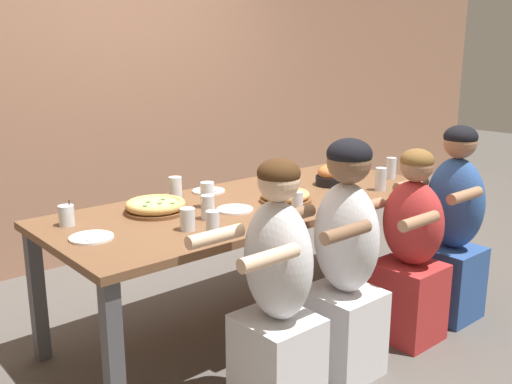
{
  "coord_description": "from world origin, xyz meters",
  "views": [
    {
      "loc": [
        -2.06,
        -2.4,
        1.6
      ],
      "look_at": [
        0.0,
        0.0,
        0.81
      ],
      "focal_mm": 40.0,
      "sensor_mm": 36.0,
      "label": 1
    }
  ],
  "objects_px": {
    "pizza_board_second": "(286,196)",
    "drinking_glass_d": "(340,167)",
    "empty_plate_a": "(209,191)",
    "drinking_glass_j": "(391,170)",
    "empty_plate_b": "(235,209)",
    "drinking_glass_h": "(207,195)",
    "diner_near_right": "(452,232)",
    "empty_plate_c": "(91,237)",
    "skillet_bowl": "(333,176)",
    "drinking_glass_i": "(188,220)",
    "drinking_glass_e": "(381,179)",
    "drinking_glass_b": "(297,202)",
    "drinking_glass_a": "(213,225)",
    "pizza_board_main": "(156,206)",
    "diner_near_midleft": "(277,300)",
    "drinking_glass_f": "(208,209)",
    "diner_near_center": "(344,268)",
    "cocktail_glass_blue": "(66,217)",
    "diner_near_midright": "(410,256)",
    "drinking_glass_g": "(175,189)"
  },
  "relations": [
    {
      "from": "pizza_board_second",
      "to": "drinking_glass_d",
      "type": "distance_m",
      "value": 0.8
    },
    {
      "from": "empty_plate_a",
      "to": "drinking_glass_j",
      "type": "height_order",
      "value": "drinking_glass_j"
    },
    {
      "from": "pizza_board_second",
      "to": "empty_plate_b",
      "type": "relative_size",
      "value": 1.5
    },
    {
      "from": "drinking_glass_h",
      "to": "diner_near_right",
      "type": "height_order",
      "value": "diner_near_right"
    },
    {
      "from": "empty_plate_c",
      "to": "skillet_bowl",
      "type": "bearing_deg",
      "value": 0.02
    },
    {
      "from": "empty_plate_b",
      "to": "drinking_glass_i",
      "type": "xyz_separation_m",
      "value": [
        -0.39,
        -0.12,
        0.04
      ]
    },
    {
      "from": "drinking_glass_e",
      "to": "drinking_glass_b",
      "type": "bearing_deg",
      "value": -179.69
    },
    {
      "from": "drinking_glass_a",
      "to": "drinking_glass_h",
      "type": "relative_size",
      "value": 0.85
    },
    {
      "from": "drinking_glass_i",
      "to": "diner_near_right",
      "type": "xyz_separation_m",
      "value": [
        1.55,
        -0.5,
        -0.27
      ]
    },
    {
      "from": "empty_plate_a",
      "to": "drinking_glass_i",
      "type": "distance_m",
      "value": 0.76
    },
    {
      "from": "empty_plate_a",
      "to": "drinking_glass_j",
      "type": "bearing_deg",
      "value": -23.33
    },
    {
      "from": "pizza_board_main",
      "to": "diner_near_midleft",
      "type": "relative_size",
      "value": 0.28
    },
    {
      "from": "drinking_glass_f",
      "to": "diner_near_center",
      "type": "bearing_deg",
      "value": -55.81
    },
    {
      "from": "drinking_glass_d",
      "to": "diner_near_midleft",
      "type": "bearing_deg",
      "value": -148.53
    },
    {
      "from": "drinking_glass_j",
      "to": "pizza_board_main",
      "type": "bearing_deg",
      "value": 169.18
    },
    {
      "from": "drinking_glass_e",
      "to": "diner_near_midleft",
      "type": "relative_size",
      "value": 0.12
    },
    {
      "from": "empty_plate_c",
      "to": "cocktail_glass_blue",
      "type": "height_order",
      "value": "cocktail_glass_blue"
    },
    {
      "from": "drinking_glass_e",
      "to": "diner_near_midright",
      "type": "height_order",
      "value": "diner_near_midright"
    },
    {
      "from": "drinking_glass_a",
      "to": "drinking_glass_b",
      "type": "height_order",
      "value": "drinking_glass_a"
    },
    {
      "from": "diner_near_center",
      "to": "drinking_glass_f",
      "type": "bearing_deg",
      "value": 34.19
    },
    {
      "from": "drinking_glass_h",
      "to": "diner_near_right",
      "type": "bearing_deg",
      "value": -31.66
    },
    {
      "from": "skillet_bowl",
      "to": "cocktail_glass_blue",
      "type": "relative_size",
      "value": 2.46
    },
    {
      "from": "cocktail_glass_blue",
      "to": "diner_near_center",
      "type": "xyz_separation_m",
      "value": [
        0.98,
        -0.95,
        -0.24
      ]
    },
    {
      "from": "drinking_glass_a",
      "to": "diner_near_midright",
      "type": "height_order",
      "value": "diner_near_midright"
    },
    {
      "from": "drinking_glass_d",
      "to": "drinking_glass_f",
      "type": "xyz_separation_m",
      "value": [
        -1.3,
        -0.25,
        -0.01
      ]
    },
    {
      "from": "diner_near_center",
      "to": "empty_plate_c",
      "type": "bearing_deg",
      "value": 55.43
    },
    {
      "from": "empty_plate_c",
      "to": "drinking_glass_f",
      "type": "bearing_deg",
      "value": -9.32
    },
    {
      "from": "pizza_board_second",
      "to": "drinking_glass_g",
      "type": "bearing_deg",
      "value": 133.88
    },
    {
      "from": "drinking_glass_f",
      "to": "drinking_glass_j",
      "type": "xyz_separation_m",
      "value": [
        1.49,
        -0.03,
        0.01
      ]
    },
    {
      "from": "empty_plate_b",
      "to": "drinking_glass_j",
      "type": "relative_size",
      "value": 1.39
    },
    {
      "from": "empty_plate_c",
      "to": "drinking_glass_d",
      "type": "bearing_deg",
      "value": 4.59
    },
    {
      "from": "drinking_glass_f",
      "to": "diner_near_right",
      "type": "distance_m",
      "value": 1.52
    },
    {
      "from": "drinking_glass_d",
      "to": "drinking_glass_e",
      "type": "xyz_separation_m",
      "value": [
        -0.13,
        -0.44,
        0.01
      ]
    },
    {
      "from": "diner_near_midright",
      "to": "empty_plate_c",
      "type": "bearing_deg",
      "value": 66.25
    },
    {
      "from": "diner_near_midleft",
      "to": "drinking_glass_g",
      "type": "bearing_deg",
      "value": -8.48
    },
    {
      "from": "empty_plate_b",
      "to": "diner_near_right",
      "type": "xyz_separation_m",
      "value": [
        1.17,
        -0.62,
        -0.22
      ]
    },
    {
      "from": "cocktail_glass_blue",
      "to": "drinking_glass_a",
      "type": "relative_size",
      "value": 1.06
    },
    {
      "from": "drinking_glass_b",
      "to": "drinking_glass_h",
      "type": "height_order",
      "value": "drinking_glass_h"
    },
    {
      "from": "pizza_board_second",
      "to": "diner_near_center",
      "type": "relative_size",
      "value": 0.25
    },
    {
      "from": "empty_plate_a",
      "to": "drinking_glass_h",
      "type": "bearing_deg",
      "value": -127.01
    },
    {
      "from": "empty_plate_a",
      "to": "diner_near_center",
      "type": "xyz_separation_m",
      "value": [
        0.05,
        -1.05,
        -0.2
      ]
    },
    {
      "from": "pizza_board_second",
      "to": "diner_near_right",
      "type": "xyz_separation_m",
      "value": [
        0.83,
        -0.58,
        -0.25
      ]
    },
    {
      "from": "drinking_glass_g",
      "to": "pizza_board_second",
      "type": "bearing_deg",
      "value": -46.12
    },
    {
      "from": "empty_plate_a",
      "to": "drinking_glass_h",
      "type": "relative_size",
      "value": 1.4
    },
    {
      "from": "pizza_board_main",
      "to": "drinking_glass_d",
      "type": "xyz_separation_m",
      "value": [
        1.44,
        -0.03,
        0.03
      ]
    },
    {
      "from": "drinking_glass_j",
      "to": "skillet_bowl",
      "type": "bearing_deg",
      "value": 163.74
    },
    {
      "from": "drinking_glass_i",
      "to": "skillet_bowl",
      "type": "bearing_deg",
      "value": 8.36
    },
    {
      "from": "drinking_glass_f",
      "to": "drinking_glass_h",
      "type": "distance_m",
      "value": 0.23
    },
    {
      "from": "diner_near_midright",
      "to": "diner_near_center",
      "type": "bearing_deg",
      "value": 90.0
    },
    {
      "from": "empty_plate_c",
      "to": "diner_near_center",
      "type": "height_order",
      "value": "diner_near_center"
    }
  ]
}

